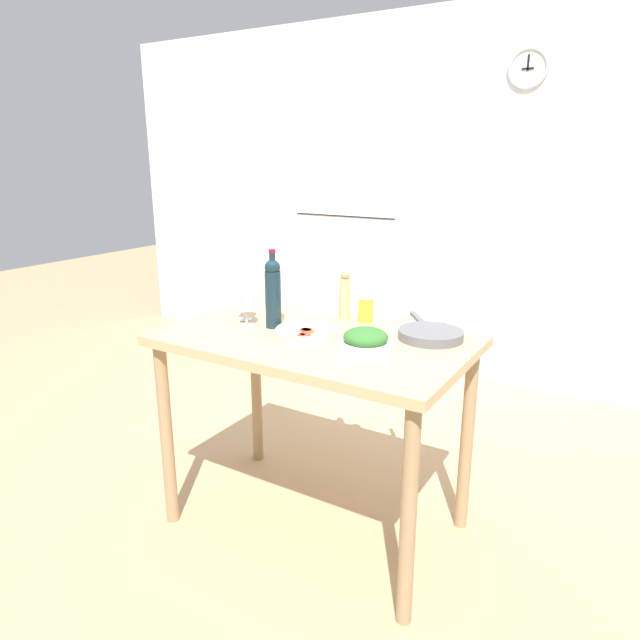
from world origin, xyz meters
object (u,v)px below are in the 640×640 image
wine_glass_far (245,299)px  salad_bowl (366,342)px  wine_bottle (273,292)px  homemade_pizza (306,332)px  salt_canister (366,309)px  cast_iron_skillet (431,334)px  wine_glass_near (246,304)px  pepper_mill (345,296)px  refrigerator (363,264)px

wine_glass_far → salad_bowl: 0.69m
wine_bottle → homemade_pizza: (0.19, -0.04, -0.14)m
salt_canister → wine_glass_far: bearing=-152.1°
wine_glass_far → cast_iron_skillet: wine_glass_far is taller
wine_glass_near → wine_bottle: bearing=17.9°
salad_bowl → cast_iron_skillet: salad_bowl is taller
salt_canister → pepper_mill: bearing=-169.0°
salad_bowl → homemade_pizza: 0.31m
homemade_pizza → pepper_mill: bearing=87.6°
refrigerator → salt_canister: 1.68m
refrigerator → salad_bowl: (0.97, -1.87, 0.09)m
wine_glass_far → cast_iron_skillet: (0.83, 0.17, -0.08)m
salad_bowl → salt_canister: size_ratio=1.67×
pepper_mill → cast_iron_skillet: (0.44, -0.07, -0.09)m
wine_bottle → homemade_pizza: 0.24m
wine_glass_near → pepper_mill: (0.32, 0.31, 0.02)m
wine_glass_near → refrigerator: bearing=100.9°
wine_glass_near → pepper_mill: size_ratio=0.58×
homemade_pizza → salt_canister: 0.35m
wine_bottle → wine_glass_near: (-0.12, -0.04, -0.06)m
salt_canister → wine_bottle: bearing=-136.5°
refrigerator → salad_bowl: refrigerator is taller
refrigerator → wine_glass_far: (0.29, -1.75, 0.14)m
refrigerator → pepper_mill: size_ratio=7.38×
homemade_pizza → salad_bowl: bearing=-11.1°
wine_glass_far → pepper_mill: 0.46m
wine_glass_near → wine_glass_far: 0.09m
wine_glass_far → pepper_mill: pepper_mill is taller
refrigerator → wine_bottle: refrigerator is taller
pepper_mill → homemade_pizza: bearing=-92.4°
pepper_mill → salt_canister: pepper_mill is taller
wine_glass_far → cast_iron_skillet: 0.85m
refrigerator → salt_canister: bearing=-62.6°
wine_bottle → wine_glass_far: wine_bottle is taller
homemade_pizza → salt_canister: bearing=71.2°
pepper_mill → salt_canister: size_ratio=1.91×
wine_bottle → salad_bowl: 0.52m
wine_bottle → cast_iron_skillet: 0.69m
wine_glass_near → salt_canister: (0.42, 0.33, -0.04)m
salt_canister → refrigerator: bearing=117.4°
refrigerator → pepper_mill: bearing=-65.9°
pepper_mill → homemade_pizza: 0.32m
wine_bottle → pepper_mill: size_ratio=1.49×
wine_bottle → salad_bowl: size_ratio=1.71×
wine_glass_far → salt_canister: bearing=27.9°
cast_iron_skillet → wine_bottle: bearing=-162.9°
homemade_pizza → salt_canister: (0.11, 0.32, 0.04)m
wine_bottle → refrigerator: bearing=104.8°
pepper_mill → salad_bowl: pepper_mill is taller
refrigerator → cast_iron_skillet: size_ratio=4.57×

